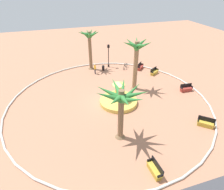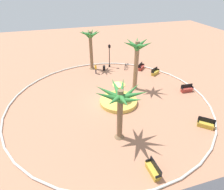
{
  "view_description": "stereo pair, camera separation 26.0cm",
  "coord_description": "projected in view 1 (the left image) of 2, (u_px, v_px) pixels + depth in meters",
  "views": [
    {
      "loc": [
        5.3,
        18.12,
        12.73
      ],
      "look_at": [
        -0.29,
        0.16,
        1.0
      ],
      "focal_mm": 30.58,
      "sensor_mm": 36.0,
      "label": 1
    },
    {
      "loc": [
        5.05,
        18.2,
        12.73
      ],
      "look_at": [
        -0.29,
        0.16,
        1.0
      ],
      "focal_mm": 30.58,
      "sensor_mm": 36.0,
      "label": 2
    }
  ],
  "objects": [
    {
      "name": "ground_plane",
      "position": [
        109.0,
        102.0,
        22.76
      ],
      "size": [
        80.0,
        80.0,
        0.0
      ],
      "primitive_type": "plane",
      "color": "tan"
    },
    {
      "name": "plaza_curb",
      "position": [
        109.0,
        101.0,
        22.7
      ],
      "size": [
        23.4,
        23.4,
        0.2
      ],
      "primitive_type": "torus",
      "color": "silver",
      "rests_on": "ground"
    },
    {
      "name": "fountain",
      "position": [
        118.0,
        100.0,
        22.39
      ],
      "size": [
        4.39,
        4.39,
        2.49
      ],
      "color": "gold",
      "rests_on": "ground"
    },
    {
      "name": "palm_tree_near_fountain",
      "position": [
        121.0,
        101.0,
        15.64
      ],
      "size": [
        4.36,
        4.51,
        5.31
      ],
      "color": "brown",
      "rests_on": "ground"
    },
    {
      "name": "palm_tree_by_curb",
      "position": [
        89.0,
        40.0,
        28.47
      ],
      "size": [
        3.29,
        3.29,
        6.16
      ],
      "color": "brown",
      "rests_on": "ground"
    },
    {
      "name": "palm_tree_mid_plaza",
      "position": [
        136.0,
        55.0,
        23.01
      ],
      "size": [
        3.62,
        3.67,
        6.61
      ],
      "color": "#8E6B4C",
      "rests_on": "ground"
    },
    {
      "name": "bench_east",
      "position": [
        186.0,
        89.0,
        24.7
      ],
      "size": [
        1.63,
        0.59,
        1.0
      ],
      "color": "#B73D33",
      "rests_on": "ground"
    },
    {
      "name": "bench_west",
      "position": [
        206.0,
        123.0,
        18.88
      ],
      "size": [
        1.53,
        1.44,
        1.0
      ],
      "color": "gold",
      "rests_on": "ground"
    },
    {
      "name": "bench_north",
      "position": [
        140.0,
        67.0,
        30.59
      ],
      "size": [
        1.48,
        1.49,
        1.0
      ],
      "color": "#B73D33",
      "rests_on": "ground"
    },
    {
      "name": "bench_southeast",
      "position": [
        155.0,
        170.0,
        14.37
      ],
      "size": [
        0.57,
        1.62,
        1.0
      ],
      "color": "gold",
      "rests_on": "ground"
    },
    {
      "name": "bench_southwest",
      "position": [
        154.0,
        72.0,
        29.0
      ],
      "size": [
        1.63,
        1.25,
        1.0
      ],
      "color": "gold",
      "rests_on": "ground"
    },
    {
      "name": "lamppost",
      "position": [
        108.0,
        54.0,
        30.37
      ],
      "size": [
        0.32,
        0.32,
        3.82
      ],
      "color": "black",
      "rests_on": "ground"
    },
    {
      "name": "trash_bin",
      "position": [
        103.0,
        68.0,
        30.25
      ],
      "size": [
        0.46,
        0.46,
        0.73
      ],
      "color": "black",
      "rests_on": "ground"
    },
    {
      "name": "bicycle_red_frame",
      "position": [
        125.0,
        66.0,
        30.8
      ],
      "size": [
        1.21,
        1.31,
        0.94
      ],
      "color": "black",
      "rests_on": "ground"
    },
    {
      "name": "person_cyclist_helmet",
      "position": [
        95.0,
        68.0,
        28.84
      ],
      "size": [
        0.23,
        0.53,
        1.61
      ],
      "color": "#33333D",
      "rests_on": "ground"
    }
  ]
}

